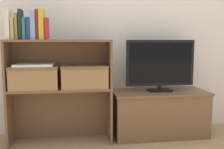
# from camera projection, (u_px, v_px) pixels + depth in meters

# --- Properties ---
(ground_plane) EXTENTS (16.00, 16.00, 0.00)m
(ground_plane) POSITION_uv_depth(u_px,v_px,m) (114.00, 145.00, 2.30)
(ground_plane) COLOR #A37F56
(wall_back) EXTENTS (10.00, 0.05, 2.40)m
(wall_back) POSITION_uv_depth(u_px,v_px,m) (108.00, 11.00, 2.57)
(wall_back) COLOR silver
(wall_back) RESTS_ON ground_plane
(tv_stand) EXTENTS (0.90, 0.42, 0.43)m
(tv_stand) POSITION_uv_depth(u_px,v_px,m) (159.00, 113.00, 2.53)
(tv_stand) COLOR brown
(tv_stand) RESTS_ON ground_plane
(tv) EXTENTS (0.65, 0.14, 0.49)m
(tv) POSITION_uv_depth(u_px,v_px,m) (160.00, 64.00, 2.47)
(tv) COLOR black
(tv) RESTS_ON tv_stand
(bookshelf_lower_tier) EXTENTS (0.89, 0.27, 0.50)m
(bookshelf_lower_tier) POSITION_uv_depth(u_px,v_px,m) (61.00, 107.00, 2.38)
(bookshelf_lower_tier) COLOR brown
(bookshelf_lower_tier) RESTS_ON ground_plane
(bookshelf_upper_tier) EXTENTS (0.89, 0.27, 0.42)m
(bookshelf_upper_tier) POSITION_uv_depth(u_px,v_px,m) (60.00, 57.00, 2.32)
(bookshelf_upper_tier) COLOR brown
(bookshelf_upper_tier) RESTS_ON bookshelf_lower_tier
(book_ivory) EXTENTS (0.04, 0.14, 0.24)m
(book_ivory) POSITION_uv_depth(u_px,v_px,m) (9.00, 25.00, 2.14)
(book_ivory) COLOR silver
(book_ivory) RESTS_ON bookshelf_upper_tier
(book_tan) EXTENTS (0.03, 0.15, 0.18)m
(book_tan) POSITION_uv_depth(u_px,v_px,m) (14.00, 29.00, 2.15)
(book_tan) COLOR tan
(book_tan) RESTS_ON bookshelf_upper_tier
(book_olive) EXTENTS (0.02, 0.12, 0.21)m
(book_olive) POSITION_uv_depth(u_px,v_px,m) (17.00, 27.00, 2.15)
(book_olive) COLOR olive
(book_olive) RESTS_ON bookshelf_upper_tier
(book_charcoal) EXTENTS (0.03, 0.12, 0.24)m
(book_charcoal) POSITION_uv_depth(u_px,v_px,m) (21.00, 25.00, 2.15)
(book_charcoal) COLOR #232328
(book_charcoal) RESTS_ON bookshelf_upper_tier
(book_teal) EXTENTS (0.02, 0.15, 0.18)m
(book_teal) POSITION_uv_depth(u_px,v_px,m) (25.00, 29.00, 2.16)
(book_teal) COLOR #1E7075
(book_teal) RESTS_ON bookshelf_upper_tier
(book_navy) EXTENTS (0.03, 0.14, 0.18)m
(book_navy) POSITION_uv_depth(u_px,v_px,m) (29.00, 29.00, 2.17)
(book_navy) COLOR navy
(book_navy) RESTS_ON bookshelf_upper_tier
(book_skyblue) EXTENTS (0.04, 0.14, 0.23)m
(book_skyblue) POSITION_uv_depth(u_px,v_px,m) (34.00, 25.00, 2.17)
(book_skyblue) COLOR #709ECC
(book_skyblue) RESTS_ON bookshelf_upper_tier
(book_maroon) EXTENTS (0.02, 0.13, 0.24)m
(book_maroon) POSITION_uv_depth(u_px,v_px,m) (38.00, 25.00, 2.17)
(book_maroon) COLOR maroon
(book_maroon) RESTS_ON bookshelf_upper_tier
(book_mustard) EXTENTS (0.04, 0.15, 0.25)m
(book_mustard) POSITION_uv_depth(u_px,v_px,m) (42.00, 25.00, 2.18)
(book_mustard) COLOR gold
(book_mustard) RESTS_ON bookshelf_upper_tier
(book_crimson) EXTENTS (0.03, 0.13, 0.18)m
(book_crimson) POSITION_uv_depth(u_px,v_px,m) (47.00, 29.00, 2.19)
(book_crimson) COLOR #B22328
(book_crimson) RESTS_ON bookshelf_upper_tier
(storage_basket_left) EXTENTS (0.41, 0.24, 0.20)m
(storage_basket_left) POSITION_uv_depth(u_px,v_px,m) (35.00, 76.00, 2.24)
(storage_basket_left) COLOR #937047
(storage_basket_left) RESTS_ON bookshelf_lower_tier
(storage_basket_right) EXTENTS (0.41, 0.24, 0.20)m
(storage_basket_right) POSITION_uv_depth(u_px,v_px,m) (85.00, 75.00, 2.30)
(storage_basket_right) COLOR #937047
(storage_basket_right) RESTS_ON bookshelf_lower_tier
(laptop) EXTENTS (0.32, 0.22, 0.02)m
(laptop) POSITION_uv_depth(u_px,v_px,m) (34.00, 65.00, 2.23)
(laptop) COLOR white
(laptop) RESTS_ON storage_basket_left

